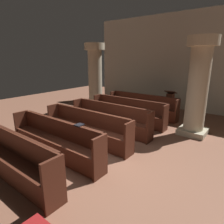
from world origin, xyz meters
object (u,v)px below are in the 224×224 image
Objects in this scene: pew_row_3 at (86,126)px; pillar_aisle_side at (198,86)px; pew_row_1 at (128,110)px; lectern at (170,104)px; pillar_far_side at (95,76)px; hymn_book at (79,125)px; pew_row_2 at (110,117)px; pew_row_5 at (10,155)px; pew_row_0 at (142,105)px; pew_row_4 at (55,138)px.

pew_row_3 is 3.71m from pillar_aisle_side.
pew_row_1 is 2.90× the size of lectern.
pew_row_1 is 1.01× the size of pillar_aisle_side.
hymn_book is at bearing -52.26° from pillar_far_side.
pew_row_1 is 1.14m from pew_row_2.
pillar_aisle_side reaches higher than pew_row_5.
pillar_far_side reaches higher than pew_row_2.
pillar_aisle_side is (2.38, -0.79, 1.12)m from pew_row_0.
pew_row_0 is at bearing 10.27° from pillar_far_side.
hymn_book reaches higher than pew_row_4.
pillar_aisle_side is at bearing -49.75° from lectern.
pillar_far_side is at bearing 127.74° from hymn_book.
pew_row_5 is at bearing -90.00° from pew_row_4.
pew_row_0 is 5.69m from pew_row_5.
hymn_book is (-0.11, -5.40, 0.51)m from lectern.
pew_row_4 is at bearing -90.00° from pew_row_0.
pillar_aisle_side is at bearing 8.34° from pew_row_1.
hymn_book is (0.72, -0.95, 0.45)m from pew_row_3.
pew_row_2 is at bearing 90.00° from pew_row_4.
pew_row_2 is 3.02m from pillar_aisle_side.
hymn_book reaches higher than pew_row_1.
lectern is at bearing 24.77° from pillar_far_side.
pew_row_5 is 5.56m from pillar_aisle_side.
hymn_book is at bearing -77.35° from pew_row_1.
pillar_aisle_side is 15.75× the size of hymn_book.
pew_row_1 is 1.00× the size of pew_row_3.
pew_row_1 is at bearing 90.00° from pew_row_3.
pew_row_0 and pew_row_2 have the same top height.
pew_row_4 is at bearing -90.00° from pew_row_2.
pew_row_5 is 6.78m from lectern.
pew_row_5 is at bearing -90.00° from pew_row_0.
pew_row_5 is 1.01× the size of pillar_aisle_side.
pew_row_3 is at bearing -132.18° from pillar_aisle_side.
hymn_book is at bearing -114.82° from pillar_aisle_side.
pew_row_3 is 3.95m from pillar_far_side.
pew_row_1 and pew_row_5 have the same top height.
pew_row_1 is 2.65m from pillar_aisle_side.
pew_row_2 is 3.18m from pillar_far_side.
pew_row_1 is 3.41m from pew_row_4.
hymn_book reaches higher than pew_row_2.
pew_row_0 is 1.01× the size of pillar_aisle_side.
pew_row_0 is at bearing 99.42° from hymn_book.
pillar_aisle_side is 2.66m from lectern.
pew_row_2 and pew_row_4 have the same top height.
pew_row_0 is at bearing -128.77° from lectern.
pillar_aisle_side is 4.72m from pillar_far_side.
pillar_aisle_side reaches higher than pew_row_1.
pew_row_2 and pew_row_5 have the same top height.
pillar_far_side is at bearing 127.88° from pew_row_3.
pillar_aisle_side is at bearing 32.01° from pew_row_2.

